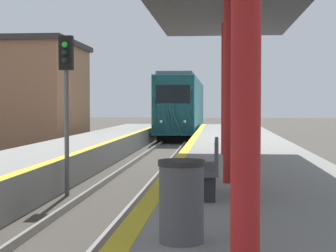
# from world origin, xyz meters

# --- Properties ---
(train) EXTENTS (2.62, 20.72, 4.49)m
(train) POSITION_xyz_m (0.00, 41.36, 2.28)
(train) COLOR black
(train) RESTS_ON ground
(signal_mid) EXTENTS (0.36, 0.31, 4.23)m
(signal_mid) POSITION_xyz_m (-1.28, 11.84, 2.97)
(signal_mid) COLOR #595959
(signal_mid) RESTS_ON ground
(trash_bin) EXTENTS (0.51, 0.51, 0.89)m
(trash_bin) POSITION_xyz_m (2.31, 3.35, 1.38)
(trash_bin) COLOR #4C4C51
(trash_bin) RESTS_ON platform_right
(bench) EXTENTS (0.44, 1.59, 0.92)m
(bench) POSITION_xyz_m (2.56, 6.49, 1.41)
(bench) COLOR #4C4C51
(bench) RESTS_ON platform_right
(station_building) EXTENTS (8.46, 7.81, 6.07)m
(station_building) POSITION_xyz_m (-9.56, 29.26, 3.05)
(station_building) COLOR #9E6B4C
(station_building) RESTS_ON ground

